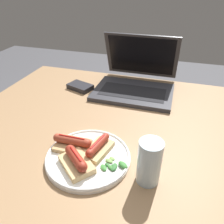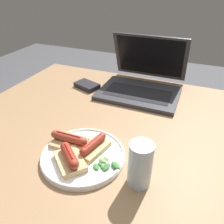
{
  "view_description": "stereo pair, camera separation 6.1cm",
  "coord_description": "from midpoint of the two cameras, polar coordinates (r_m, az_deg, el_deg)",
  "views": [
    {
      "loc": [
        0.11,
        -0.61,
        1.2
      ],
      "look_at": [
        -0.07,
        -0.01,
        0.81
      ],
      "focal_mm": 35.0,
      "sensor_mm": 36.0,
      "label": 1
    },
    {
      "loc": [
        0.17,
        -0.59,
        1.2
      ],
      "look_at": [
        -0.07,
        -0.01,
        0.81
      ],
      "focal_mm": 35.0,
      "sensor_mm": 36.0,
      "label": 2
    }
  ],
  "objects": [
    {
      "name": "desk",
      "position": [
        0.8,
        7.35,
        -7.78
      ],
      "size": [
        1.26,
        0.89,
        0.75
      ],
      "color": "#93704C",
      "rests_on": "ground_plane"
    },
    {
      "name": "laptop",
      "position": [
        1.0,
        9.6,
        7.61
      ],
      "size": [
        0.34,
        0.32,
        0.23
      ],
      "color": "#2D2D33",
      "rests_on": "desk"
    },
    {
      "name": "drinking_glass",
      "position": [
        0.55,
        10.6,
        -13.44
      ],
      "size": [
        0.06,
        0.06,
        0.13
      ],
      "color": "silver",
      "rests_on": "desk"
    },
    {
      "name": "plate",
      "position": [
        0.65,
        -4.84,
        -11.22
      ],
      "size": [
        0.24,
        0.24,
        0.02
      ],
      "color": "white",
      "rests_on": "desk"
    },
    {
      "name": "sausage_toast_right",
      "position": [
        0.61,
        -8.12,
        -12.03
      ],
      "size": [
        0.12,
        0.12,
        0.05
      ],
      "rotation": [
        0.0,
        0.0,
        2.44
      ],
      "color": "tan",
      "rests_on": "plate"
    },
    {
      "name": "sausage_toast_left",
      "position": [
        0.65,
        -2.17,
        -9.04
      ],
      "size": [
        0.08,
        0.11,
        0.04
      ],
      "rotation": [
        0.0,
        0.0,
        1.34
      ],
      "color": "tan",
      "rests_on": "plate"
    },
    {
      "name": "salad_pile",
      "position": [
        0.61,
        1.7,
        -13.81
      ],
      "size": [
        0.08,
        0.06,
        0.01
      ],
      "color": "#2D662D",
      "rests_on": "plate"
    },
    {
      "name": "sausage_toast_middle",
      "position": [
        0.67,
        -8.56,
        -7.4
      ],
      "size": [
        0.12,
        0.07,
        0.04
      ],
      "rotation": [
        0.0,
        0.0,
        3.16
      ],
      "color": "tan",
      "rests_on": "plate"
    },
    {
      "name": "external_drive",
      "position": [
        1.04,
        -4.89,
        6.89
      ],
      "size": [
        0.13,
        0.1,
        0.02
      ],
      "rotation": [
        0.0,
        0.0,
        -0.32
      ],
      "color": "#232328",
      "rests_on": "desk"
    }
  ]
}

